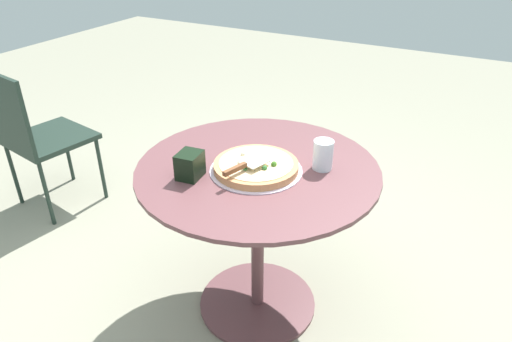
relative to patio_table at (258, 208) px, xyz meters
The scene contains 7 objects.
ground_plane 0.55m from the patio_table, ahead, with size 10.00×10.00×0.00m, color gray.
patio_table is the anchor object (origin of this frame).
pizza_on_tray 0.22m from the patio_table, 15.57° to the left, with size 0.37×0.37×0.05m.
pizza_server 0.28m from the patio_table, ahead, with size 0.22×0.11×0.02m.
drinking_cup 0.37m from the patio_table, 115.22° to the left, with size 0.08×0.08×0.12m, color silver.
napkin_dispenser 0.37m from the patio_table, 44.77° to the right, with size 0.10×0.08×0.10m, color black.
patio_chair_near 1.56m from the patio_table, 94.99° to the right, with size 0.51×0.51×0.90m.
Camera 1 is at (1.45, 0.76, 1.67)m, focal length 32.77 mm.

